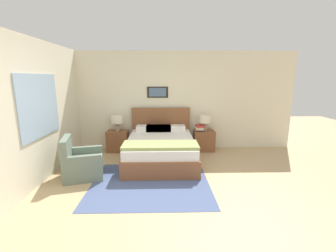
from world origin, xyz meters
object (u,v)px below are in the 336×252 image
armchair (82,163)px  nightstand_by_door (204,140)px  nightstand_near_window (118,141)px  table_lamp_by_door (205,120)px  table_lamp_near_window (117,120)px  bed (161,148)px

armchair → nightstand_by_door: size_ratio=1.54×
nightstand_near_window → table_lamp_by_door: 2.37m
nightstand_by_door → table_lamp_by_door: size_ratio=1.34×
nightstand_near_window → nightstand_by_door: (2.29, 0.00, 0.00)m
nightstand_near_window → table_lamp_near_window: bearing=-50.4°
armchair → nightstand_near_window: (0.39, 1.60, -0.00)m
nightstand_near_window → table_lamp_by_door: bearing=-0.3°
bed → nightstand_near_window: 1.38m
armchair → table_lamp_near_window: 1.73m
table_lamp_by_door → armchair: bearing=-149.6°
armchair → table_lamp_by_door: table_lamp_by_door is taller
nightstand_by_door → bed: bearing=-146.2°
bed → table_lamp_by_door: (1.16, 0.75, 0.52)m
bed → nightstand_near_window: bed is taller
table_lamp_near_window → table_lamp_by_door: same height
armchair → table_lamp_near_window: (0.41, 1.58, 0.56)m
armchair → table_lamp_by_door: bearing=106.4°
nightstand_near_window → table_lamp_by_door: (2.30, -0.01, 0.56)m
nightstand_near_window → nightstand_by_door: same height
bed → nightstand_near_window: size_ratio=3.67×
armchair → nightstand_by_door: bearing=106.7°
nightstand_near_window → bed: bearing=-33.9°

